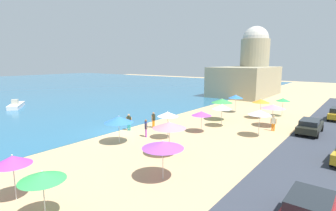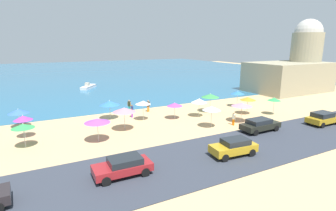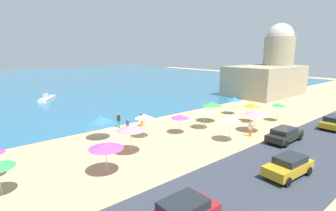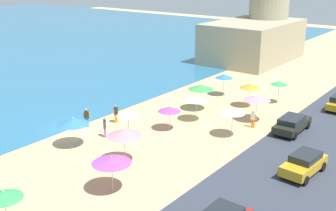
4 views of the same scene
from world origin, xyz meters
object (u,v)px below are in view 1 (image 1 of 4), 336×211
at_px(beach_umbrella_5, 273,107).
at_px(beach_umbrella_14, 168,114).
at_px(beach_umbrella_13, 222,101).
at_px(skiff_nearshore, 16,105).
at_px(parked_car_4, 308,211).
at_px(beach_umbrella_0, 260,113).
at_px(bather_2, 146,127).
at_px(bather_1, 273,122).
at_px(beach_umbrella_4, 222,107).
at_px(beach_umbrella_6, 119,119).
at_px(beach_umbrella_15, 42,176).
at_px(beach_umbrella_3, 163,145).
at_px(beach_umbrella_10, 261,101).
at_px(beach_umbrella_7, 12,160).
at_px(beach_umbrella_2, 236,97).
at_px(bather_3, 129,121).
at_px(beach_umbrella_1, 202,113).
at_px(beach_umbrella_9, 283,100).
at_px(beach_umbrella_8, 169,125).
at_px(parked_car_1, 310,126).
at_px(bather_0, 153,119).
at_px(harbor_fortress, 249,72).

distance_m(beach_umbrella_5, beach_umbrella_14, 11.90).
distance_m(beach_umbrella_13, skiff_nearshore, 29.99).
distance_m(parked_car_4, skiff_nearshore, 40.03).
height_order(beach_umbrella_0, beach_umbrella_13, beach_umbrella_13).
bearing_deg(bather_2, bather_1, -43.11).
distance_m(beach_umbrella_0, beach_umbrella_4, 4.59).
distance_m(beach_umbrella_6, beach_umbrella_15, 10.98).
xyz_separation_m(beach_umbrella_3, beach_umbrella_10, (20.04, 0.90, 0.03)).
bearing_deg(beach_umbrella_7, beach_umbrella_2, 0.82).
xyz_separation_m(beach_umbrella_2, beach_umbrella_15, (-28.11, -3.23, -0.11)).
relative_size(beach_umbrella_0, bather_2, 1.54).
xyz_separation_m(beach_umbrella_4, beach_umbrella_7, (-19.91, 1.56, -0.05)).
bearing_deg(beach_umbrella_6, beach_umbrella_2, -7.31).
bearing_deg(bather_2, beach_umbrella_10, -22.05).
bearing_deg(beach_umbrella_10, bather_3, 147.58).
xyz_separation_m(beach_umbrella_2, skiff_nearshore, (-16.47, 27.19, -1.76)).
relative_size(beach_umbrella_1, beach_umbrella_2, 0.88).
height_order(beach_umbrella_3, beach_umbrella_9, beach_umbrella_9).
relative_size(beach_umbrella_4, skiff_nearshore, 0.47).
bearing_deg(bather_1, beach_umbrella_14, 141.61).
height_order(beach_umbrella_8, bather_2, beach_umbrella_8).
height_order(beach_umbrella_2, parked_car_4, beach_umbrella_2).
height_order(beach_umbrella_2, beach_umbrella_5, beach_umbrella_2).
xyz_separation_m(beach_umbrella_3, beach_umbrella_9, (22.96, -0.89, 0.00)).
bearing_deg(beach_umbrella_14, bather_1, -38.39).
bearing_deg(beach_umbrella_10, skiff_nearshore, 115.21).
height_order(beach_umbrella_9, parked_car_1, beach_umbrella_9).
height_order(bather_0, bather_3, bather_3).
bearing_deg(beach_umbrella_13, skiff_nearshore, 111.48).
height_order(bather_2, harbor_fortress, harbor_fortress).
relative_size(beach_umbrella_0, harbor_fortress, 0.16).
xyz_separation_m(beach_umbrella_14, bather_3, (-0.13, 4.79, -1.30)).
xyz_separation_m(beach_umbrella_0, parked_car_1, (3.76, -3.60, -1.45)).
relative_size(beach_umbrella_7, bather_2, 1.45).
bearing_deg(beach_umbrella_4, bather_2, 154.15).
bearing_deg(beach_umbrella_3, beach_umbrella_9, -2.23).
xyz_separation_m(beach_umbrella_7, harbor_fortress, (48.04, 6.11, 2.44)).
bearing_deg(beach_umbrella_5, beach_umbrella_1, 143.03).
xyz_separation_m(bather_2, parked_car_1, (10.18, -11.74, -0.12)).
relative_size(beach_umbrella_2, beach_umbrella_10, 1.01).
bearing_deg(beach_umbrella_9, beach_umbrella_3, 177.77).
relative_size(bather_0, skiff_nearshore, 0.32).
distance_m(beach_umbrella_3, harbor_fortress, 43.14).
bearing_deg(beach_umbrella_15, beach_umbrella_0, -9.57).
distance_m(beach_umbrella_8, harbor_fortress, 39.38).
height_order(beach_umbrella_5, beach_umbrella_8, beach_umbrella_8).
bearing_deg(beach_umbrella_5, bather_2, 143.63).
bearing_deg(beach_umbrella_7, skiff_nearshore, 67.08).
bearing_deg(beach_umbrella_10, beach_umbrella_2, 65.36).
bearing_deg(beach_umbrella_5, beach_umbrella_2, 51.30).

